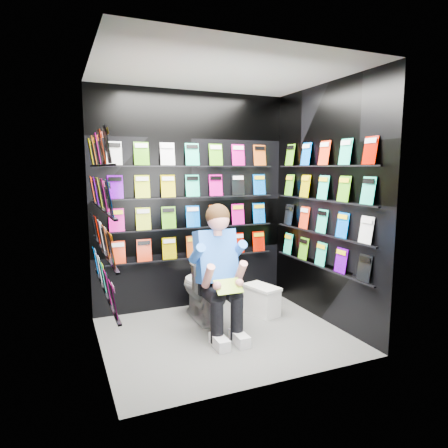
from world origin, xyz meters
name	(u,v)px	position (x,y,z in m)	size (l,w,h in m)	color
floor	(224,335)	(0.00, 0.00, 0.00)	(2.40, 2.40, 0.00)	slate
ceiling	(224,71)	(0.00, 0.00, 2.60)	(2.40, 2.40, 0.00)	white
wall_back	(192,201)	(0.00, 1.00, 1.30)	(2.40, 0.04, 2.60)	black
wall_front	(276,222)	(0.00, -1.00, 1.30)	(2.40, 0.04, 2.60)	black
wall_left	(96,215)	(-1.20, 0.00, 1.30)	(0.04, 2.00, 2.60)	black
wall_right	(325,205)	(1.20, 0.00, 1.30)	(0.04, 2.00, 2.60)	black
comics_back	(193,201)	(0.00, 0.97, 1.31)	(2.10, 0.06, 1.37)	#C34F15
comics_left	(100,214)	(-1.17, 0.00, 1.31)	(0.06, 1.70, 1.37)	#C34F15
comics_right	(323,204)	(1.17, 0.00, 1.31)	(0.06, 1.70, 1.37)	#C34F15
toilet	(203,287)	(-0.04, 0.53, 0.37)	(0.42, 0.75, 0.73)	silver
longbox	(262,301)	(0.64, 0.39, 0.15)	(0.23, 0.41, 0.31)	white
longbox_lid	(262,287)	(0.64, 0.39, 0.32)	(0.25, 0.43, 0.03)	white
reader	(215,257)	(-0.04, 0.15, 0.79)	(0.55, 0.80, 1.48)	blue
held_comic	(228,286)	(-0.04, -0.20, 0.58)	(0.26, 0.01, 0.18)	#1D971E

